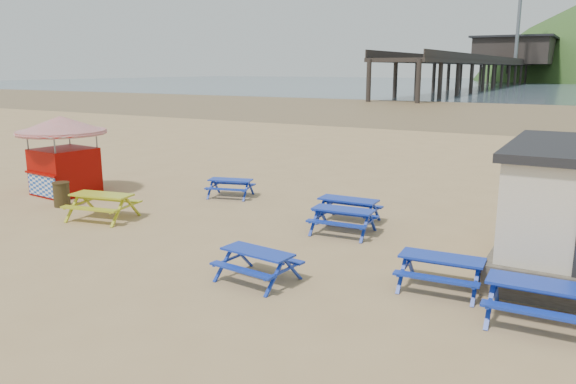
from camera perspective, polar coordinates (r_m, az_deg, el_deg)
The scene contains 13 objects.
ground at distance 17.11m, azimuth -3.01°, elevation -4.16°, with size 400.00×400.00×0.00m, color tan.
wet_sand at distance 69.59m, azimuth 22.06°, elevation 7.57°, with size 400.00×400.00×0.00m, color brown.
sea at distance 184.13m, azimuth 26.84°, elevation 9.66°, with size 400.00×400.00×0.00m, color #445561.
picnic_table_blue_a at distance 21.83m, azimuth -5.85°, elevation 0.40°, with size 1.95×1.73×0.69m.
picnic_table_blue_b at distance 16.99m, azimuth 5.62°, elevation -2.97°, with size 1.92×1.59×0.77m.
picnic_table_blue_c at distance 18.20m, azimuth 6.13°, elevation -1.90°, with size 1.92×1.56×0.79m.
picnic_table_blue_d at distance 13.27m, azimuth -3.11°, elevation -7.49°, with size 1.91×1.61×0.73m.
picnic_table_blue_e at distance 13.22m, azimuth 15.28°, elevation -7.93°, with size 1.92×1.58×0.77m.
picnic_table_blue_f at distance 12.14m, azimuth 24.24°, elevation -10.30°, with size 2.05×1.67×0.84m.
picnic_table_yellow at distance 19.50m, azimuth -18.33°, elevation -1.41°, with size 2.29×1.98×0.85m.
ice_cream_kiosk at distance 23.68m, azimuth -21.92°, elevation 4.43°, with size 3.82×3.82×3.09m.
litter_bin at distance 21.78m, azimuth -22.02°, elevation -0.20°, with size 0.61×0.61×0.89m.
pier at distance 193.94m, azimuth 21.72°, elevation 11.81°, with size 24.00×220.00×39.29m.
Camera 1 is at (8.76, -13.86, 4.90)m, focal length 35.00 mm.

